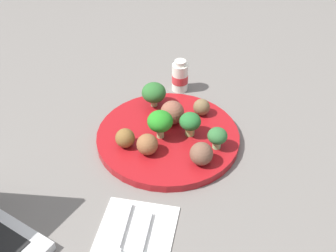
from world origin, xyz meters
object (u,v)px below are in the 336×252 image
Objects in this scene: broccoli_floret_back_right at (154,93)px; knife at (117,243)px; meatball_mid_left at (202,107)px; napkin at (130,243)px; fork at (140,247)px; plate at (168,137)px; yogurt_bottle at (180,77)px; meatball_mid_right at (170,112)px; meatball_back_right at (201,154)px; meatball_near_rim at (147,144)px; meatball_far_rim at (125,138)px; broccoli_floret_mid_left at (160,122)px; broccoli_floret_far_rim at (217,136)px; broccoli_floret_near_rim at (190,122)px.

knife is at bearing 4.57° from broccoli_floret_back_right.
napkin is at bearing -9.83° from meatball_mid_left.
napkin is 1.41× the size of fork.
knife is at bearing -89.34° from fork.
plate is at bearing 175.24° from knife.
yogurt_bottle reaches higher than plate.
meatball_mid_right is at bearing -55.70° from meatball_mid_left.
napkin is (0.19, -0.08, -0.03)m from meatball_back_right.
napkin is at bearing -111.49° from fork.
napkin is (0.34, 0.05, -0.05)m from broccoli_floret_back_right.
meatball_near_rim is at bearing -3.10° from yogurt_bottle.
broccoli_floret_back_right is at bearing 170.90° from meatball_far_rim.
meatball_mid_right is (0.05, 0.05, -0.01)m from broccoli_floret_back_right.
broccoli_floret_back_right is 1.25× the size of meatball_back_right.
meatball_mid_left is 0.93× the size of meatball_far_rim.
meatball_back_right is at bearing 39.51° from broccoli_floret_back_right.
meatball_mid_left is (-0.09, 0.07, -0.02)m from broccoli_floret_mid_left.
broccoli_floret_back_right is at bearing -125.48° from broccoli_floret_far_rim.
broccoli_floret_near_rim is at bearing 117.47° from meatball_far_rim.
meatball_back_right is 0.21m from napkin.
meatball_back_right is (0.05, 0.09, -0.02)m from broccoli_floret_mid_left.
meatball_far_rim is at bearing -54.69° from plate.
broccoli_floret_near_rim is at bearing 101.20° from plate.
plate reaches higher than knife.
broccoli_floret_far_rim reaches higher than meatball_back_right.
meatball_back_right reaches higher than plate.
meatball_near_rim is 0.05m from meatball_far_rim.
broccoli_floret_back_right is (-0.10, -0.04, -0.01)m from broccoli_floret_mid_left.
broccoli_floret_far_rim is 0.36× the size of fork.
meatball_back_right is 0.22m from knife.
broccoli_floret_back_right is 1.11× the size of meatball_mid_right.
meatball_far_rim is 0.22m from knife.
broccoli_floret_mid_left reaches higher than meatball_far_rim.
broccoli_floret_mid_left reaches higher than meatball_back_right.
meatball_far_rim is (-0.01, -0.05, -0.00)m from meatball_near_rim.
meatball_mid_left is at bearing 173.44° from fork.
broccoli_floret_mid_left reaches higher than broccoli_floret_far_rim.
broccoli_floret_back_right is at bearing -150.22° from plate.
fork is (0.27, -0.03, -0.04)m from broccoli_floret_near_rim.
broccoli_floret_far_rim is 1.18× the size of meatball_far_rim.
meatball_mid_left is 0.34m from napkin.
broccoli_floret_back_right is (-0.10, -0.15, 0.01)m from broccoli_floret_far_rim.
broccoli_floret_far_rim is 0.91× the size of meatball_mid_right.
broccoli_floret_mid_left is 0.78× the size of yogurt_bottle.
plate is 5.86× the size of meatball_mid_right.
yogurt_bottle is (-0.19, 0.00, -0.02)m from broccoli_floret_mid_left.
broccoli_floret_far_rim is 0.17m from meatball_far_rim.
meatball_mid_right is 0.40× the size of fork.
yogurt_bottle is (-0.18, -0.01, 0.03)m from plate.
knife is at bearing -13.28° from broccoli_floret_near_rim.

